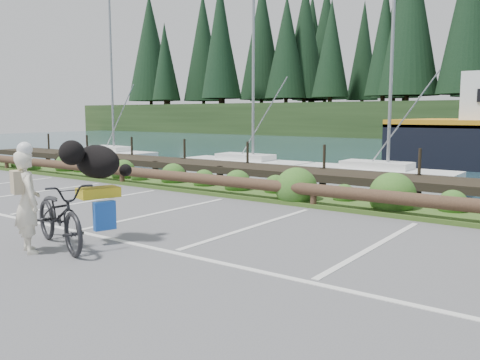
% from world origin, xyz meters
% --- Properties ---
extents(ground, '(72.00, 72.00, 0.00)m').
position_xyz_m(ground, '(0.00, 0.00, 0.00)').
color(ground, '#535355').
extents(vegetation_strip, '(34.00, 1.60, 0.10)m').
position_xyz_m(vegetation_strip, '(0.00, 5.30, 0.05)').
color(vegetation_strip, '#3D5B21').
rests_on(vegetation_strip, ground).
extents(log_rail, '(32.00, 0.30, 0.60)m').
position_xyz_m(log_rail, '(0.00, 4.60, 0.00)').
color(log_rail, '#443021').
rests_on(log_rail, ground).
extents(bicycle, '(2.32, 1.37, 1.15)m').
position_xyz_m(bicycle, '(-1.78, -1.29, 0.58)').
color(bicycle, black).
rests_on(bicycle, ground).
extents(cyclist, '(0.71, 0.57, 1.71)m').
position_xyz_m(cyclist, '(-1.93, -1.78, 0.85)').
color(cyclist, beige).
rests_on(cyclist, ground).
extents(dog, '(0.79, 1.15, 0.60)m').
position_xyz_m(dog, '(-1.58, -0.62, 1.45)').
color(dog, black).
rests_on(dog, bicycle).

